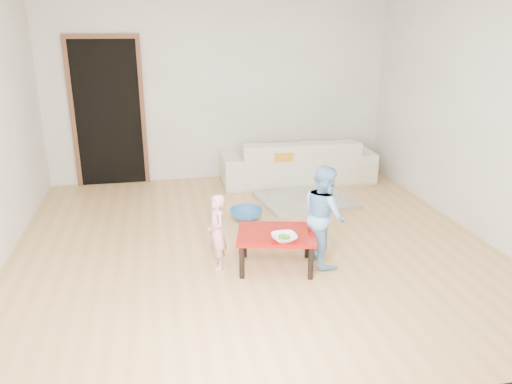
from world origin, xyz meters
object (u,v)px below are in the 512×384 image
object	(u,v)px
bowl	(284,238)
child_pink	(217,232)
basin	(246,214)
child_blue	(324,215)
red_table	(276,250)
sofa	(297,160)

from	to	relation	value
bowl	child_pink	bearing A→B (deg)	151.95
basin	child_blue	bearing A→B (deg)	-67.09
basin	child_pink	bearing A→B (deg)	-112.80
red_table	sofa	bearing A→B (deg)	70.31
sofa	child_pink	distance (m)	2.94
child_blue	basin	distance (m)	1.45
child_blue	basin	bearing A→B (deg)	15.71
sofa	child_pink	xyz separation A→B (m)	(-1.50, -2.53, 0.05)
sofa	red_table	size ratio (longest dim) A/B	3.02
red_table	child_blue	bearing A→B (deg)	3.36
red_table	bowl	distance (m)	0.29
bowl	child_pink	world-z (taller)	child_pink
bowl	basin	bearing A→B (deg)	93.26
sofa	basin	world-z (taller)	sofa
sofa	bowl	xyz separation A→B (m)	(-0.92, -2.84, 0.07)
bowl	basin	size ratio (longest dim) A/B	0.59
bowl	child_pink	distance (m)	0.66
child_pink	sofa	bearing A→B (deg)	137.89
bowl	basin	xyz separation A→B (m)	(-0.09, 1.50, -0.33)
child_pink	basin	world-z (taller)	child_pink
child_pink	child_blue	xyz separation A→B (m)	(1.04, -0.09, 0.13)
child_blue	child_pink	bearing A→B (deg)	77.89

